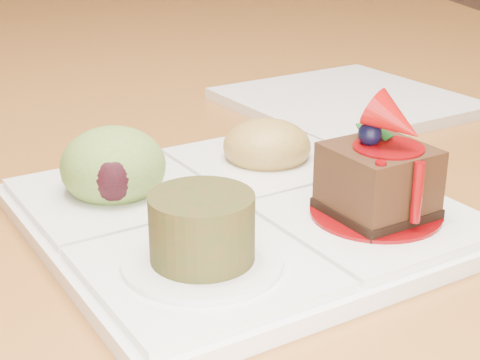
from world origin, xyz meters
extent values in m
cube|color=#9B5E28|center=(0.00, 0.00, 0.73)|extent=(1.00, 1.80, 0.04)
cylinder|color=#9B5E28|center=(-0.44, 0.84, 0.35)|extent=(0.06, 0.06, 0.71)
cylinder|color=#9B5E28|center=(0.44, 0.84, 0.35)|extent=(0.06, 0.06, 0.71)
cylinder|color=black|center=(0.38, 0.30, 0.23)|extent=(0.04, 0.04, 0.47)
cube|color=white|center=(-0.12, -0.42, 0.76)|extent=(0.37, 0.37, 0.01)
cube|color=white|center=(-0.03, -0.45, 0.77)|extent=(0.17, 0.17, 0.01)
cube|color=white|center=(-0.15, -0.50, 0.77)|extent=(0.17, 0.17, 0.01)
cube|color=white|center=(-0.20, -0.38, 0.77)|extent=(0.17, 0.17, 0.01)
cube|color=white|center=(-0.08, -0.33, 0.77)|extent=(0.17, 0.17, 0.01)
cylinder|color=#6B0406|center=(-0.03, -0.45, 0.77)|extent=(0.09, 0.09, 0.00)
cube|color=black|center=(-0.03, -0.45, 0.77)|extent=(0.08, 0.08, 0.01)
cube|color=#39230F|center=(-0.03, -0.45, 0.80)|extent=(0.08, 0.08, 0.04)
cylinder|color=#6B0406|center=(-0.03, -0.45, 0.82)|extent=(0.05, 0.05, 0.00)
sphere|color=black|center=(-0.03, -0.45, 0.83)|extent=(0.02, 0.02, 0.02)
cone|color=#960A09|center=(-0.02, -0.46, 0.84)|extent=(0.05, 0.05, 0.04)
cube|color=#0F3F10|center=(-0.02, -0.44, 0.82)|extent=(0.02, 0.02, 0.01)
cube|color=#0F3F10|center=(-0.03, -0.44, 0.82)|extent=(0.01, 0.02, 0.01)
cylinder|color=#6B0406|center=(-0.04, -0.48, 0.80)|extent=(0.01, 0.01, 0.05)
cylinder|color=#6B0406|center=(-0.01, -0.48, 0.80)|extent=(0.01, 0.01, 0.04)
cylinder|color=#6B0406|center=(-0.06, -0.45, 0.80)|extent=(0.01, 0.01, 0.04)
cylinder|color=white|center=(-0.15, -0.50, 0.77)|extent=(0.10, 0.10, 0.00)
cylinder|color=#442E13|center=(-0.15, -0.50, 0.79)|extent=(0.06, 0.06, 0.04)
cylinder|color=#45200E|center=(-0.15, -0.50, 0.81)|extent=(0.05, 0.05, 0.00)
ellipsoid|color=olive|center=(-0.20, -0.38, 0.79)|extent=(0.08, 0.08, 0.06)
ellipsoid|color=black|center=(-0.20, -0.41, 0.79)|extent=(0.04, 0.03, 0.03)
ellipsoid|color=#A7893C|center=(-0.08, -0.33, 0.78)|extent=(0.07, 0.07, 0.04)
cube|color=#E45A10|center=(-0.06, -0.32, 0.78)|extent=(0.02, 0.02, 0.02)
cube|color=#3B6F18|center=(-0.07, -0.31, 0.78)|extent=(0.02, 0.02, 0.02)
cube|color=#E45A10|center=(-0.09, -0.31, 0.78)|extent=(0.02, 0.02, 0.02)
cube|color=#3B6F18|center=(-0.09, -0.32, 0.78)|extent=(0.02, 0.02, 0.02)
cube|color=#E45A10|center=(-0.09, -0.34, 0.78)|extent=(0.02, 0.02, 0.02)
cube|color=#3B6F18|center=(-0.08, -0.34, 0.78)|extent=(0.02, 0.02, 0.02)
cube|color=#E45A10|center=(-0.07, -0.34, 0.78)|extent=(0.02, 0.02, 0.01)
cube|color=white|center=(0.05, -0.13, 0.76)|extent=(0.30, 0.30, 0.01)
camera|label=1|loc=(-0.19, -0.89, 0.98)|focal=55.00mm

